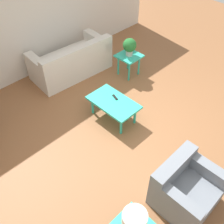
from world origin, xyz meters
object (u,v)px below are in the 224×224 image
(armchair, at_px, (185,189))
(side_table_plant, at_px, (129,58))
(sofa, at_px, (72,62))
(potted_plant, at_px, (130,46))
(table_lamp, at_px, (134,220))
(coffee_table, at_px, (113,104))

(armchair, distance_m, side_table_plant, 3.33)
(sofa, xyz_separation_m, potted_plant, (-0.97, -0.93, 0.45))
(armchair, distance_m, potted_plant, 3.36)
(armchair, xyz_separation_m, potted_plant, (2.79, -1.82, 0.46))
(side_table_plant, height_order, potted_plant, potted_plant)
(potted_plant, bearing_deg, side_table_plant, 180.00)
(side_table_plant, bearing_deg, sofa, 43.75)
(table_lamp, bearing_deg, side_table_plant, -46.88)
(side_table_plant, bearing_deg, armchair, 146.80)
(side_table_plant, xyz_separation_m, table_lamp, (-2.69, 2.87, 0.34))
(sofa, relative_size, table_lamp, 4.88)
(armchair, xyz_separation_m, coffee_table, (1.99, -0.51, 0.07))
(sofa, xyz_separation_m, coffee_table, (-1.77, 0.39, 0.06))
(armchair, height_order, coffee_table, armchair)
(armchair, xyz_separation_m, table_lamp, (0.09, 1.05, 0.48))
(armchair, bearing_deg, potted_plant, 56.84)
(sofa, distance_m, table_lamp, 4.17)
(armchair, bearing_deg, sofa, 76.60)
(sofa, bearing_deg, side_table_plant, 137.83)
(coffee_table, bearing_deg, sofa, -12.34)
(sofa, xyz_separation_m, table_lamp, (-3.66, 1.95, 0.47))
(coffee_table, relative_size, table_lamp, 2.53)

